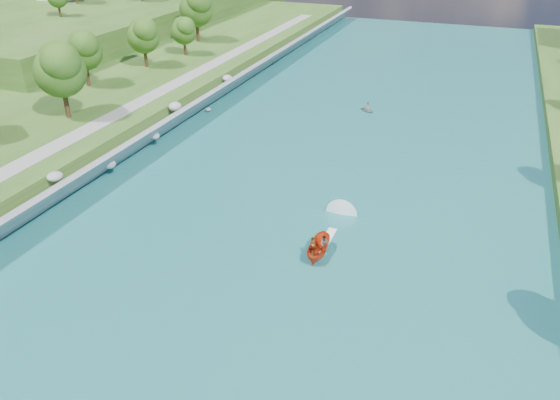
% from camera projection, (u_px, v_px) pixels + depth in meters
% --- Properties ---
extents(ground, '(260.00, 260.00, 0.00)m').
position_uv_depth(ground, '(220.00, 319.00, 45.95)').
color(ground, '#2D5119').
rests_on(ground, ground).
extents(river_water, '(55.00, 240.00, 0.10)m').
position_uv_depth(river_water, '(298.00, 210.00, 62.34)').
color(river_water, '#175A5A').
rests_on(river_water, ground).
extents(ridge_west, '(60.00, 120.00, 9.00)m').
position_uv_depth(ridge_west, '(103.00, 15.00, 147.77)').
color(ridge_west, '#2D5119').
rests_on(ridge_west, ground).
extents(riprap_bank, '(4.43, 236.00, 4.28)m').
position_uv_depth(riprap_bank, '(105.00, 164.00, 69.19)').
color(riprap_bank, slate).
rests_on(riprap_bank, ground).
extents(riverside_path, '(3.00, 200.00, 0.10)m').
position_uv_depth(riverside_path, '(63.00, 142.00, 70.91)').
color(riverside_path, gray).
rests_on(riverside_path, berm_west).
extents(motorboat, '(3.60, 19.15, 2.25)m').
position_uv_depth(motorboat, '(321.00, 243.00, 54.66)').
color(motorboat, '#BC310F').
rests_on(motorboat, river_water).
extents(raft, '(3.44, 3.32, 1.56)m').
position_uv_depth(raft, '(368.00, 109.00, 91.77)').
color(raft, gray).
rests_on(raft, river_water).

